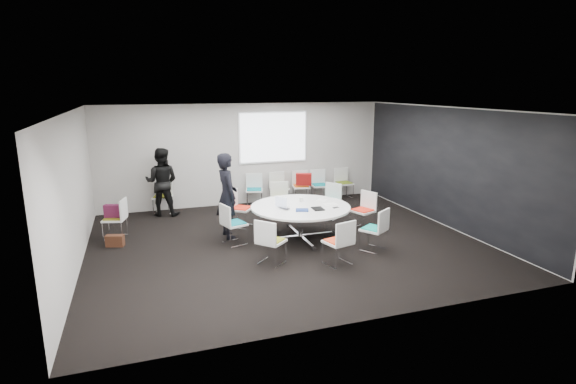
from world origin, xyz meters
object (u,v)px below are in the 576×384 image
object	(u,v)px
chair_ring_g	(338,251)
chair_back_b	(279,194)
chair_person_back	(163,203)
maroon_bag	(114,211)
brown_bag	(115,241)
laptop	(285,208)
chair_ring_h	(374,237)
chair_back_e	(344,189)
chair_ring_b	(329,208)
chair_ring_c	(280,207)
chair_ring_f	(271,250)
chair_back_c	(301,192)
person_back	(162,182)
chair_back_a	(254,196)
chair_ring_a	(363,218)
chair_spare_left	(116,226)
chair_back_d	(319,191)
chair_ring_e	(234,232)
conference_table	(300,215)
cup	(301,200)
person_main	(227,196)

from	to	relation	value
chair_ring_g	chair_back_b	world-z (taller)	same
chair_person_back	chair_back_b	bearing A→B (deg)	-162.18
chair_person_back	maroon_bag	size ratio (longest dim) A/B	2.20
brown_bag	chair_person_back	bearing A→B (deg)	63.75
laptop	brown_bag	distance (m)	3.62
chair_ring_h	chair_back_e	distance (m)	4.40
chair_ring_b	chair_back_b	bearing A→B (deg)	-14.13
chair_ring_c	chair_ring_f	bearing A→B (deg)	77.63
chair_back_c	person_back	size ratio (longest dim) A/B	0.50
chair_ring_h	chair_back_a	world-z (taller)	same
chair_ring_a	maroon_bag	bearing A→B (deg)	56.00
chair_back_c	chair_person_back	world-z (taller)	same
chair_spare_left	person_back	bearing A→B (deg)	-19.24
chair_ring_b	chair_back_b	size ratio (longest dim) A/B	1.00
laptop	maroon_bag	bearing A→B (deg)	47.42
chair_back_a	chair_back_b	distance (m)	0.73
chair_back_d	chair_ring_a	bearing A→B (deg)	93.27
chair_ring_a	chair_ring_f	xyz separation A→B (m)	(-2.62, -1.33, 0.00)
chair_back_c	brown_bag	size ratio (longest dim) A/B	2.44
chair_ring_e	chair_back_c	distance (m)	3.90
chair_back_e	chair_ring_f	bearing A→B (deg)	46.43
chair_back_c	chair_ring_g	bearing A→B (deg)	88.35
chair_ring_b	laptop	distance (m)	2.07
chair_ring_e	chair_ring_a	bearing A→B (deg)	73.98
chair_ring_e	chair_back_d	size ratio (longest dim) A/B	1.00
conference_table	chair_person_back	world-z (taller)	chair_person_back
chair_ring_b	chair_back_d	xyz separation A→B (m)	(0.48, 1.81, 0.00)
chair_ring_g	chair_back_d	bearing A→B (deg)	56.29
chair_ring_f	chair_back_e	distance (m)	5.49
chair_ring_g	chair_back_d	world-z (taller)	same
chair_ring_e	cup	bearing A→B (deg)	82.89
chair_ring_g	person_main	distance (m)	2.86
chair_ring_h	person_main	distance (m)	3.25
chair_spare_left	maroon_bag	xyz separation A→B (m)	(-0.02, 0.00, 0.34)
chair_ring_a	chair_ring_h	distance (m)	1.38
brown_bag	person_main	bearing A→B (deg)	-3.38
chair_spare_left	laptop	xyz separation A→B (m)	(3.45, -1.36, 0.47)
conference_table	chair_ring_b	distance (m)	1.71
maroon_bag	chair_back_e	bearing A→B (deg)	15.33
chair_ring_c	chair_back_e	xyz separation A→B (m)	(2.40, 1.32, 0.00)
person_back	chair_back_a	bearing A→B (deg)	-157.31
person_main	chair_ring_f	bearing A→B (deg)	-172.57
chair_ring_a	maroon_bag	size ratio (longest dim) A/B	2.20
chair_back_d	person_back	world-z (taller)	person_back
chair_spare_left	person_main	xyz separation A→B (m)	(2.34, -0.66, 0.66)
cup	chair_person_back	bearing A→B (deg)	137.24
chair_ring_g	maroon_bag	xyz separation A→B (m)	(-3.98, 2.93, 0.34)
chair_back_e	chair_spare_left	xyz separation A→B (m)	(-6.30, -1.74, 0.00)
maroon_bag	brown_bag	world-z (taller)	maroon_bag
chair_ring_f	chair_ring_c	bearing A→B (deg)	117.09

